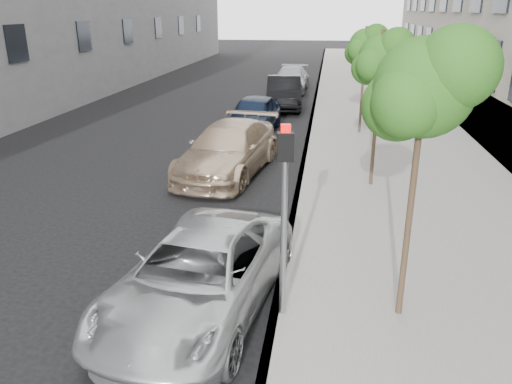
% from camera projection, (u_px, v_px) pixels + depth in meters
% --- Properties ---
extents(ground, '(160.00, 160.00, 0.00)m').
position_uv_depth(ground, '(185.00, 361.00, 7.30)').
color(ground, black).
rests_on(ground, ground).
extents(sidewalk, '(6.40, 72.00, 0.14)m').
position_uv_depth(sidewalk, '(370.00, 96.00, 28.99)').
color(sidewalk, gray).
rests_on(sidewalk, ground).
extents(curb, '(0.15, 72.00, 0.14)m').
position_uv_depth(curb, '(316.00, 95.00, 29.41)').
color(curb, '#9E9B93').
rests_on(curb, ground).
extents(tree_near, '(1.75, 1.55, 4.53)m').
position_uv_depth(tree_near, '(426.00, 88.00, 6.94)').
color(tree_near, '#38281C').
rests_on(tree_near, sidewalk).
extents(tree_mid, '(1.58, 1.38, 4.28)m').
position_uv_depth(tree_mid, '(382.00, 58.00, 13.04)').
color(tree_mid, '#38281C').
rests_on(tree_mid, sidewalk).
extents(tree_far, '(1.63, 1.43, 4.19)m').
position_uv_depth(tree_far, '(366.00, 45.00, 19.12)').
color(tree_far, '#38281C').
rests_on(tree_far, sidewalk).
extents(signal_pole, '(0.27, 0.22, 3.15)m').
position_uv_depth(signal_pole, '(284.00, 201.00, 7.53)').
color(signal_pole, '#939699').
rests_on(signal_pole, sidewalk).
extents(minivan, '(2.94, 5.15, 1.35)m').
position_uv_depth(minivan, '(199.00, 275.00, 8.28)').
color(minivan, '#BBBEC0').
rests_on(minivan, ground).
extents(suv, '(2.92, 5.55, 1.54)m').
position_uv_depth(suv, '(228.00, 149.00, 15.37)').
color(suv, tan).
rests_on(suv, ground).
extents(sedan_blue, '(2.08, 4.54, 1.51)m').
position_uv_depth(sedan_blue, '(254.00, 115.00, 20.45)').
color(sedan_blue, black).
rests_on(sedan_blue, ground).
extents(sedan_black, '(2.13, 4.99, 1.60)m').
position_uv_depth(sedan_black, '(284.00, 93.00, 25.56)').
color(sedan_black, black).
rests_on(sedan_black, ground).
extents(sedan_rear, '(2.19, 5.12, 1.47)m').
position_uv_depth(sedan_rear, '(291.00, 79.00, 30.93)').
color(sedan_rear, '#96979D').
rests_on(sedan_rear, ground).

